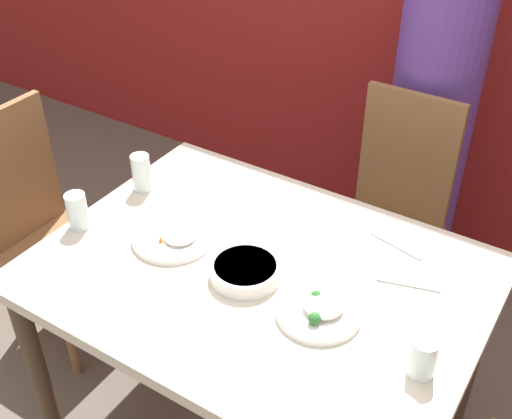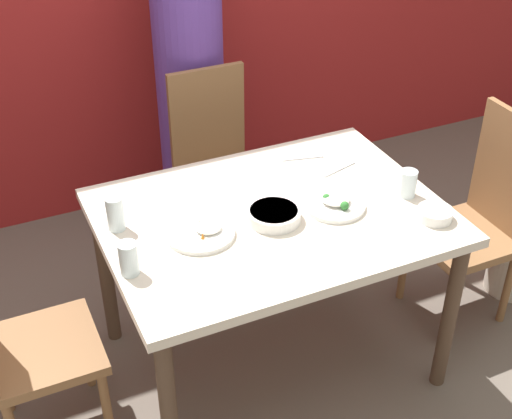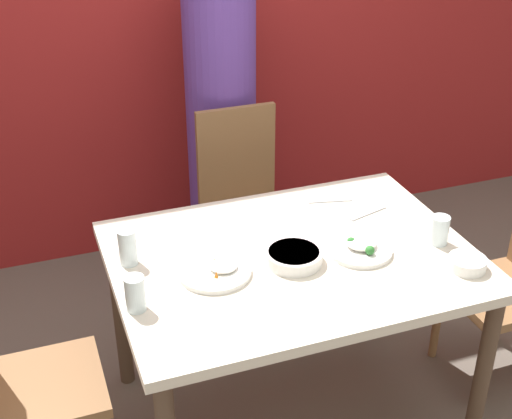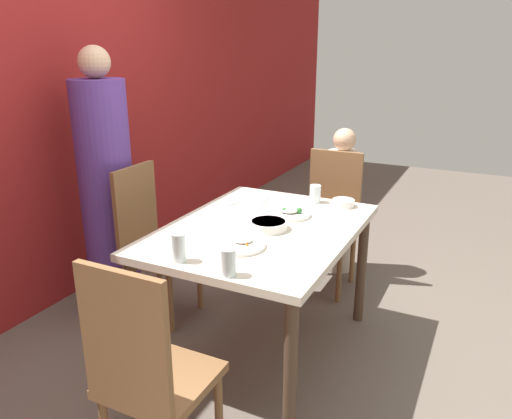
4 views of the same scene
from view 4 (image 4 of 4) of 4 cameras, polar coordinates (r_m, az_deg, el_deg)
ground_plane at (r=3.01m, az=0.59°, el=-15.70°), size 10.00×10.00×0.00m
wall_back at (r=3.45m, az=-23.33°, el=11.36°), size 10.00×0.06×2.70m
dining_table at (r=2.69m, az=0.64°, el=-3.72°), size 1.28×0.95×0.76m
chair_adult_spot at (r=3.24m, az=-11.86°, el=-3.42°), size 0.40×0.40×0.97m
chair_child_spot at (r=3.59m, az=8.35°, el=-1.02°), size 0.40×0.40×0.97m
chair_empty_left at (r=2.04m, az=-12.32°, el=-17.60°), size 0.40×0.40×0.97m
person_adult at (r=3.36m, az=-16.66°, el=1.94°), size 0.34×0.34×1.68m
person_child at (r=3.84m, az=9.67°, el=0.40°), size 0.24×0.24×1.11m
bowl_curry at (r=2.62m, az=1.43°, el=-1.74°), size 0.20×0.20×0.05m
plate_rice_adult at (r=2.83m, az=3.90°, el=-0.38°), size 0.23×0.23×0.05m
plate_rice_child at (r=2.40m, az=-1.88°, el=-4.00°), size 0.25×0.25×0.04m
bowl_rice_small at (r=3.02m, az=9.95°, el=0.78°), size 0.13×0.13×0.04m
glass_water_tall at (r=2.10m, az=-3.16°, el=-6.04°), size 0.07×0.07×0.12m
glass_water_short at (r=2.25m, az=-8.82°, el=-4.30°), size 0.06×0.06×0.13m
glass_water_center at (r=3.07m, az=6.79°, el=1.79°), size 0.07×0.07×0.11m
fork_steel at (r=3.06m, az=0.89°, el=0.88°), size 0.18×0.07×0.01m
spoon_steel at (r=3.04m, az=-2.35°, el=0.76°), size 0.18×0.06×0.01m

